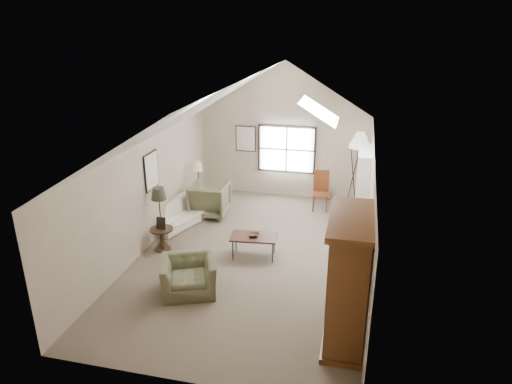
% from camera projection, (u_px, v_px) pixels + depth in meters
% --- Properties ---
extents(room_shell, '(5.01, 8.01, 4.00)m').
position_uv_depth(room_shell, '(252.00, 116.00, 9.26)').
color(room_shell, '#6F604F').
rests_on(room_shell, ground).
extents(window, '(1.72, 0.08, 1.42)m').
position_uv_depth(window, '(287.00, 149.00, 13.47)').
color(window, black).
rests_on(window, room_shell).
extents(skylight, '(0.80, 1.20, 0.52)m').
position_uv_depth(skylight, '(320.00, 110.00, 9.80)').
color(skylight, white).
rests_on(skylight, room_shell).
extents(wall_art, '(1.97, 3.71, 0.88)m').
position_uv_depth(wall_art, '(200.00, 154.00, 11.95)').
color(wall_art, black).
rests_on(wall_art, room_shell).
extents(armoire, '(0.60, 1.50, 2.20)m').
position_uv_depth(armoire, '(348.00, 280.00, 7.35)').
color(armoire, brown).
rests_on(armoire, ground).
extents(tv_alcove, '(0.32, 1.30, 2.10)m').
position_uv_depth(tv_alcove, '(362.00, 192.00, 10.95)').
color(tv_alcove, white).
rests_on(tv_alcove, ground).
extents(media_console, '(0.34, 1.18, 0.60)m').
position_uv_depth(media_console, '(358.00, 224.00, 11.25)').
color(media_console, '#382316').
rests_on(media_console, ground).
extents(tv_panel, '(0.05, 0.90, 0.55)m').
position_uv_depth(tv_panel, '(360.00, 201.00, 11.03)').
color(tv_panel, black).
rests_on(tv_panel, media_console).
extents(sofa, '(1.49, 2.29, 0.62)m').
position_uv_depth(sofa, '(184.00, 211.00, 12.04)').
color(sofa, white).
rests_on(sofa, ground).
extents(armchair_near, '(1.32, 1.25, 0.69)m').
position_uv_depth(armchair_near, '(189.00, 276.00, 8.91)').
color(armchair_near, brown).
rests_on(armchair_near, ground).
extents(armchair_far, '(1.02, 1.04, 0.91)m').
position_uv_depth(armchair_far, '(210.00, 199.00, 12.40)').
color(armchair_far, '#666949').
rests_on(armchair_far, ground).
extents(coffee_table, '(1.08, 0.67, 0.52)m').
position_uv_depth(coffee_table, '(254.00, 247.00, 10.24)').
color(coffee_table, '#3B2018').
rests_on(coffee_table, ground).
extents(bowl, '(0.27, 0.27, 0.06)m').
position_uv_depth(bowl, '(254.00, 235.00, 10.13)').
color(bowl, '#3E2A19').
rests_on(bowl, coffee_table).
extents(side_table, '(0.68, 0.68, 0.53)m').
position_uv_depth(side_table, '(162.00, 239.00, 10.58)').
color(side_table, '#362616').
rests_on(side_table, ground).
extents(side_chair, '(0.46, 0.46, 1.11)m').
position_uv_depth(side_chair, '(321.00, 191.00, 12.72)').
color(side_chair, maroon).
rests_on(side_chair, ground).
extents(tripod_lamp, '(0.84, 0.84, 2.18)m').
position_uv_depth(tripod_lamp, '(358.00, 168.00, 12.91)').
color(tripod_lamp, silver).
rests_on(tripod_lamp, ground).
extents(dark_lamp, '(0.45, 0.45, 1.49)m').
position_uv_depth(dark_lamp, '(160.00, 216.00, 10.61)').
color(dark_lamp, '#25281C').
rests_on(dark_lamp, ground).
extents(tan_lamp, '(0.34, 0.34, 1.34)m').
position_uv_depth(tan_lamp, '(199.00, 183.00, 13.01)').
color(tan_lamp, tan).
rests_on(tan_lamp, ground).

